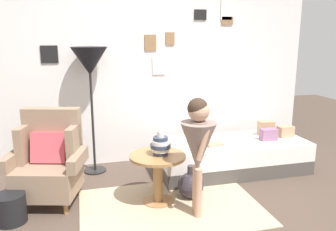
{
  "coord_description": "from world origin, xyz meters",
  "views": [
    {
      "loc": [
        -0.78,
        -2.62,
        1.71
      ],
      "look_at": [
        0.15,
        0.95,
        0.85
      ],
      "focal_mm": 36.56,
      "sensor_mm": 36.0,
      "label": 1
    }
  ],
  "objects_px": {
    "floor_lamp": "(90,65)",
    "magazine_basket": "(11,208)",
    "person_child": "(198,142)",
    "armchair": "(49,161)",
    "vase_striped": "(161,145)",
    "side_table": "(158,168)",
    "demijohn_near": "(191,185)",
    "daybed": "(231,156)",
    "book_on_daybed": "(213,144)"
  },
  "relations": [
    {
      "from": "magazine_basket",
      "to": "vase_striped",
      "type": "bearing_deg",
      "value": 1.78
    },
    {
      "from": "armchair",
      "to": "book_on_daybed",
      "type": "relative_size",
      "value": 4.41
    },
    {
      "from": "person_child",
      "to": "magazine_basket",
      "type": "distance_m",
      "value": 1.86
    },
    {
      "from": "floor_lamp",
      "to": "magazine_basket",
      "type": "bearing_deg",
      "value": -127.48
    },
    {
      "from": "side_table",
      "to": "person_child",
      "type": "relative_size",
      "value": 0.5
    },
    {
      "from": "daybed",
      "to": "floor_lamp",
      "type": "xyz_separation_m",
      "value": [
        -1.72,
        0.42,
        1.17
      ]
    },
    {
      "from": "daybed",
      "to": "vase_striped",
      "type": "distance_m",
      "value": 1.31
    },
    {
      "from": "book_on_daybed",
      "to": "demijohn_near",
      "type": "xyz_separation_m",
      "value": [
        -0.45,
        -0.5,
        -0.27
      ]
    },
    {
      "from": "vase_striped",
      "to": "floor_lamp",
      "type": "xyz_separation_m",
      "value": [
        -0.63,
        1.03,
        0.74
      ]
    },
    {
      "from": "daybed",
      "to": "magazine_basket",
      "type": "relative_size",
      "value": 6.79
    },
    {
      "from": "armchair",
      "to": "person_child",
      "type": "relative_size",
      "value": 0.83
    },
    {
      "from": "side_table",
      "to": "demijohn_near",
      "type": "height_order",
      "value": "side_table"
    },
    {
      "from": "armchair",
      "to": "vase_striped",
      "type": "relative_size",
      "value": 3.92
    },
    {
      "from": "side_table",
      "to": "magazine_basket",
      "type": "bearing_deg",
      "value": -178.31
    },
    {
      "from": "daybed",
      "to": "floor_lamp",
      "type": "distance_m",
      "value": 2.12
    },
    {
      "from": "daybed",
      "to": "book_on_daybed",
      "type": "xyz_separation_m",
      "value": [
        -0.3,
        -0.1,
        0.22
      ]
    },
    {
      "from": "magazine_basket",
      "to": "demijohn_near",
      "type": "bearing_deg",
      "value": 1.77
    },
    {
      "from": "book_on_daybed",
      "to": "side_table",
      "type": "bearing_deg",
      "value": -147.95
    },
    {
      "from": "vase_striped",
      "to": "floor_lamp",
      "type": "relative_size",
      "value": 0.16
    },
    {
      "from": "vase_striped",
      "to": "person_child",
      "type": "relative_size",
      "value": 0.21
    },
    {
      "from": "daybed",
      "to": "book_on_daybed",
      "type": "relative_size",
      "value": 8.64
    },
    {
      "from": "side_table",
      "to": "armchair",
      "type": "bearing_deg",
      "value": 162.84
    },
    {
      "from": "floor_lamp",
      "to": "person_child",
      "type": "xyz_separation_m",
      "value": [
        0.91,
        -1.38,
        -0.62
      ]
    },
    {
      "from": "book_on_daybed",
      "to": "magazine_basket",
      "type": "distance_m",
      "value": 2.32
    },
    {
      "from": "side_table",
      "to": "floor_lamp",
      "type": "relative_size",
      "value": 0.37
    },
    {
      "from": "armchair",
      "to": "side_table",
      "type": "height_order",
      "value": "armchair"
    },
    {
      "from": "vase_striped",
      "to": "person_child",
      "type": "xyz_separation_m",
      "value": [
        0.28,
        -0.35,
        0.12
      ]
    },
    {
      "from": "daybed",
      "to": "side_table",
      "type": "xyz_separation_m",
      "value": [
        -1.12,
        -0.61,
        0.18
      ]
    },
    {
      "from": "armchair",
      "to": "vase_striped",
      "type": "distance_m",
      "value": 1.18
    },
    {
      "from": "daybed",
      "to": "vase_striped",
      "type": "height_order",
      "value": "vase_striped"
    },
    {
      "from": "person_child",
      "to": "magazine_basket",
      "type": "relative_size",
      "value": 4.16
    },
    {
      "from": "floor_lamp",
      "to": "vase_striped",
      "type": "bearing_deg",
      "value": -58.36
    },
    {
      "from": "vase_striped",
      "to": "book_on_daybed",
      "type": "distance_m",
      "value": 0.96
    },
    {
      "from": "demijohn_near",
      "to": "daybed",
      "type": "bearing_deg",
      "value": 38.6
    },
    {
      "from": "daybed",
      "to": "floor_lamp",
      "type": "relative_size",
      "value": 1.2
    },
    {
      "from": "side_table",
      "to": "vase_striped",
      "type": "distance_m",
      "value": 0.25
    },
    {
      "from": "daybed",
      "to": "side_table",
      "type": "height_order",
      "value": "side_table"
    },
    {
      "from": "side_table",
      "to": "vase_striped",
      "type": "bearing_deg",
      "value": 5.89
    },
    {
      "from": "vase_striped",
      "to": "person_child",
      "type": "height_order",
      "value": "person_child"
    },
    {
      "from": "person_child",
      "to": "book_on_daybed",
      "type": "distance_m",
      "value": 1.05
    },
    {
      "from": "armchair",
      "to": "daybed",
      "type": "bearing_deg",
      "value": 7.19
    },
    {
      "from": "daybed",
      "to": "magazine_basket",
      "type": "height_order",
      "value": "daybed"
    },
    {
      "from": "person_child",
      "to": "magazine_basket",
      "type": "bearing_deg",
      "value": 169.93
    },
    {
      "from": "vase_striped",
      "to": "magazine_basket",
      "type": "height_order",
      "value": "vase_striped"
    },
    {
      "from": "armchair",
      "to": "demijohn_near",
      "type": "relative_size",
      "value": 2.65
    },
    {
      "from": "person_child",
      "to": "vase_striped",
      "type": "bearing_deg",
      "value": 128.06
    },
    {
      "from": "floor_lamp",
      "to": "demijohn_near",
      "type": "height_order",
      "value": "floor_lamp"
    },
    {
      "from": "book_on_daybed",
      "to": "floor_lamp",
      "type": "bearing_deg",
      "value": 159.93
    },
    {
      "from": "side_table",
      "to": "person_child",
      "type": "distance_m",
      "value": 0.59
    },
    {
      "from": "daybed",
      "to": "magazine_basket",
      "type": "xyz_separation_m",
      "value": [
        -2.54,
        -0.65,
        -0.06
      ]
    }
  ]
}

